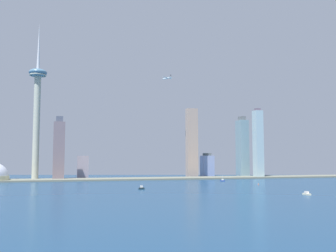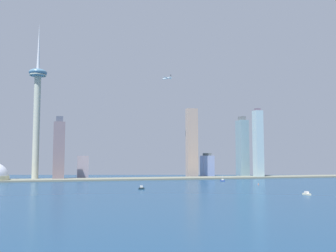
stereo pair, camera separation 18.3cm
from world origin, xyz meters
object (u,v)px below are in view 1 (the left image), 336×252
(skyscraper_0, at_px, (258,144))
(skyscraper_4, at_px, (59,150))
(skyscraper_5, at_px, (207,165))
(skyscraper_6, at_px, (192,143))
(observation_tower, at_px, (37,101))
(skyscraper_2, at_px, (242,148))
(channel_buoy_0, at_px, (258,184))
(skyscraper_1, at_px, (83,167))
(airplane, at_px, (167,78))
(boat_2, at_px, (223,180))
(boat_1, at_px, (307,194))
(boat_4, at_px, (142,188))
(skyscraper_7, at_px, (259,154))

(skyscraper_0, relative_size, skyscraper_4, 1.23)
(skyscraper_5, bearing_deg, skyscraper_6, -143.87)
(skyscraper_0, bearing_deg, observation_tower, 175.86)
(skyscraper_2, bearing_deg, observation_tower, -178.13)
(skyscraper_6, height_order, channel_buoy_0, skyscraper_6)
(skyscraper_0, bearing_deg, channel_buoy_0, -119.80)
(skyscraper_2, bearing_deg, skyscraper_1, 175.67)
(skyscraper_1, bearing_deg, airplane, -11.93)
(skyscraper_6, bearing_deg, boat_2, -90.96)
(boat_2, bearing_deg, boat_1, 99.07)
(skyscraper_5, bearing_deg, boat_4, -123.97)
(skyscraper_2, bearing_deg, channel_buoy_0, -112.52)
(observation_tower, xyz_separation_m, skyscraper_1, (92.57, 41.63, -129.13))
(skyscraper_6, bearing_deg, boat_1, -93.43)
(boat_4, bearing_deg, skyscraper_1, -79.73)
(skyscraper_0, bearing_deg, skyscraper_5, 126.55)
(skyscraper_4, relative_size, skyscraper_7, 1.16)
(skyscraper_6, relative_size, boat_2, 13.68)
(observation_tower, bearing_deg, skyscraper_4, -11.25)
(skyscraper_5, distance_m, boat_2, 217.03)
(skyscraper_5, bearing_deg, boat_1, -99.27)
(skyscraper_1, xyz_separation_m, boat_4, (53.96, -323.96, -21.85))
(channel_buoy_0, bearing_deg, skyscraper_5, 82.19)
(skyscraper_5, distance_m, boat_4, 426.90)
(skyscraper_5, bearing_deg, channel_buoy_0, -97.81)
(skyscraper_0, xyz_separation_m, boat_2, (-132.88, -103.86, -72.64))
(skyscraper_1, distance_m, skyscraper_5, 293.60)
(skyscraper_1, bearing_deg, skyscraper_4, -134.60)
(observation_tower, xyz_separation_m, channel_buoy_0, (341.36, -244.56, -151.46))
(boat_1, bearing_deg, skyscraper_6, 0.06)
(observation_tower, xyz_separation_m, boat_1, (305.36, -414.52, -151.38))
(boat_2, bearing_deg, skyscraper_6, -76.94)
(boat_1, relative_size, boat_2, 1.08)
(skyscraper_6, xyz_separation_m, channel_buoy_0, (9.15, -277.45, -76.00))
(skyscraper_1, height_order, skyscraper_7, skyscraper_7)
(skyscraper_7, xyz_separation_m, boat_4, (-369.37, -340.97, -51.27))
(observation_tower, height_order, boat_1, observation_tower)
(skyscraper_0, relative_size, channel_buoy_0, 55.44)
(boat_1, height_order, boat_4, boat_4)
(boat_4, height_order, airplane, airplane)
(boat_4, bearing_deg, airplane, -111.73)
(skyscraper_2, xyz_separation_m, boat_4, (-302.30, -297.01, -64.64))
(skyscraper_0, xyz_separation_m, channel_buoy_0, (-120.89, -211.10, -72.91))
(boat_1, relative_size, airplane, 0.50)
(channel_buoy_0, height_order, airplane, airplane)
(skyscraper_7, distance_m, boat_2, 275.40)
(channel_buoy_0, bearing_deg, skyscraper_4, 141.65)
(channel_buoy_0, bearing_deg, observation_tower, 144.38)
(skyscraper_0, relative_size, boat_1, 12.40)
(skyscraper_0, xyz_separation_m, boat_1, (-156.89, -381.06, -72.82))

